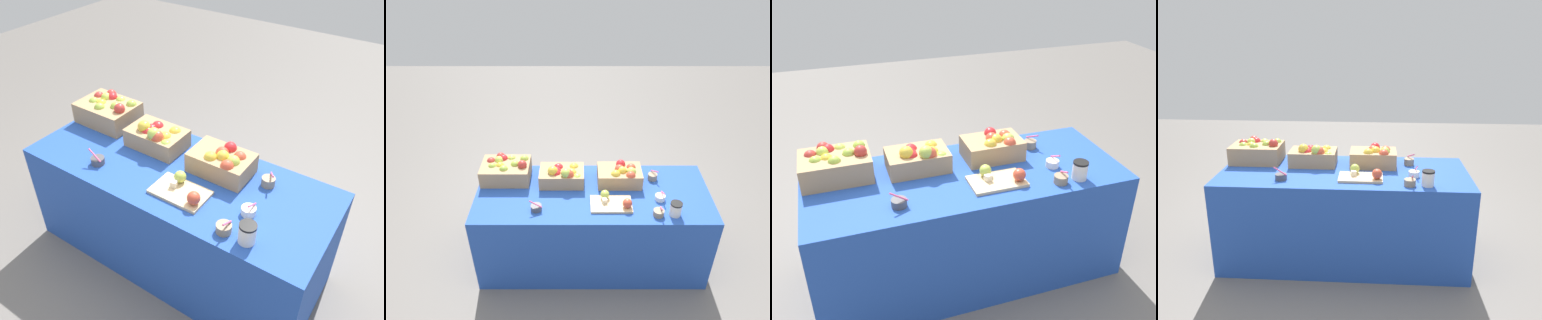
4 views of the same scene
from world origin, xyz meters
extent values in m
plane|color=slate|center=(0.00, 0.00, 0.00)|extent=(10.00, 10.00, 0.00)
cube|color=#234CAD|center=(0.00, 0.00, 0.37)|extent=(1.90, 0.76, 0.74)
cube|color=tan|center=(-0.73, 0.19, 0.81)|extent=(0.40, 0.29, 0.15)
sphere|color=#B2C64C|center=(-0.79, 0.25, 0.88)|extent=(0.07, 0.07, 0.07)
sphere|color=#99B742|center=(-0.73, 0.12, 0.88)|extent=(0.07, 0.07, 0.07)
sphere|color=#B2C64C|center=(-0.69, 0.29, 0.87)|extent=(0.07, 0.07, 0.07)
sphere|color=red|center=(-0.76, 0.28, 0.88)|extent=(0.07, 0.07, 0.07)
sphere|color=#99B742|center=(-0.58, 0.27, 0.88)|extent=(0.07, 0.07, 0.07)
sphere|color=#99B742|center=(-0.65, 0.19, 0.88)|extent=(0.07, 0.07, 0.07)
sphere|color=#99B742|center=(-0.84, 0.17, 0.87)|extent=(0.07, 0.07, 0.07)
sphere|color=#B2332D|center=(-0.86, 0.25, 0.87)|extent=(0.07, 0.07, 0.07)
sphere|color=#B2332D|center=(-0.78, 0.30, 0.89)|extent=(0.07, 0.07, 0.07)
sphere|color=#B2332D|center=(-0.58, 0.16, 0.90)|extent=(0.07, 0.07, 0.07)
sphere|color=gold|center=(-0.77, 0.18, 0.87)|extent=(0.07, 0.07, 0.07)
cube|color=tan|center=(-0.26, 0.14, 0.80)|extent=(0.37, 0.24, 0.12)
sphere|color=red|center=(-0.30, 0.10, 0.85)|extent=(0.08, 0.08, 0.08)
sphere|color=#B2C64C|center=(-0.22, 0.07, 0.88)|extent=(0.08, 0.08, 0.08)
sphere|color=gold|center=(-0.17, 0.12, 0.84)|extent=(0.08, 0.08, 0.08)
sphere|color=gold|center=(-0.16, 0.20, 0.84)|extent=(0.08, 0.08, 0.08)
sphere|color=red|center=(-0.29, 0.19, 0.85)|extent=(0.08, 0.08, 0.08)
sphere|color=#D14C33|center=(-0.19, 0.07, 0.85)|extent=(0.08, 0.08, 0.08)
sphere|color=red|center=(-0.30, 0.14, 0.84)|extent=(0.08, 0.08, 0.08)
sphere|color=gold|center=(-0.33, 0.11, 0.88)|extent=(0.08, 0.08, 0.08)
sphere|color=#99B742|center=(-0.20, 0.10, 0.85)|extent=(0.08, 0.08, 0.08)
sphere|color=#99B742|center=(-0.13, 0.06, 0.83)|extent=(0.08, 0.08, 0.08)
sphere|color=#D14C33|center=(-0.20, 0.07, 0.87)|extent=(0.08, 0.08, 0.08)
cube|color=tan|center=(0.22, 0.14, 0.80)|extent=(0.36, 0.24, 0.13)
sphere|color=gold|center=(0.24, 0.12, 0.87)|extent=(0.08, 0.08, 0.08)
sphere|color=#B2C64C|center=(0.32, 0.11, 0.87)|extent=(0.08, 0.08, 0.08)
sphere|color=#D14C33|center=(0.32, 0.18, 0.86)|extent=(0.08, 0.08, 0.08)
sphere|color=#D14C33|center=(0.31, 0.06, 0.86)|extent=(0.08, 0.08, 0.08)
sphere|color=red|center=(0.24, 0.21, 0.87)|extent=(0.08, 0.08, 0.08)
sphere|color=#D14C33|center=(0.22, 0.15, 0.87)|extent=(0.08, 0.08, 0.08)
sphere|color=gold|center=(0.18, 0.08, 0.86)|extent=(0.08, 0.08, 0.08)
cube|color=#D1B284|center=(0.14, -0.16, 0.75)|extent=(0.32, 0.20, 0.02)
sphere|color=#D14C33|center=(0.25, -0.20, 0.80)|extent=(0.07, 0.07, 0.07)
cube|color=beige|center=(0.08, -0.15, 0.78)|extent=(0.04, 0.04, 0.04)
sphere|color=#B2C64C|center=(0.09, -0.09, 0.79)|extent=(0.07, 0.07, 0.07)
cylinder|color=#4C4C51|center=(-0.44, -0.21, 0.76)|extent=(0.08, 0.08, 0.04)
cylinder|color=#EA598C|center=(-0.44, -0.23, 0.81)|extent=(0.10, 0.02, 0.07)
cylinder|color=silver|center=(0.53, -0.09, 0.76)|extent=(0.08, 0.08, 0.04)
cylinder|color=#EA598C|center=(0.54, -0.09, 0.81)|extent=(0.01, 0.10, 0.06)
cylinder|color=gray|center=(0.51, 0.18, 0.77)|extent=(0.08, 0.08, 0.05)
cylinder|color=#EA598C|center=(0.53, 0.19, 0.82)|extent=(0.05, 0.09, 0.05)
cylinder|color=gray|center=(0.48, -0.28, 0.76)|extent=(0.08, 0.08, 0.05)
cylinder|color=#EA598C|center=(0.50, -0.28, 0.81)|extent=(0.01, 0.08, 0.04)
cylinder|color=silver|center=(0.61, -0.27, 0.79)|extent=(0.09, 0.09, 0.10)
cylinder|color=black|center=(0.61, -0.27, 0.85)|extent=(0.09, 0.09, 0.01)
camera|label=1|loc=(1.14, -1.54, 2.24)|focal=37.92mm
camera|label=2|loc=(-0.12, -2.38, 2.66)|focal=35.00mm
camera|label=3|loc=(-0.71, -2.11, 2.06)|focal=40.60mm
camera|label=4|loc=(0.23, -2.88, 1.78)|focal=37.19mm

